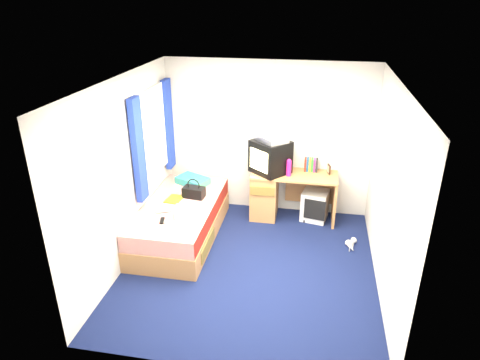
% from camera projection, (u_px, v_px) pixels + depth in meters
% --- Properties ---
extents(ground, '(3.40, 3.40, 0.00)m').
position_uv_depth(ground, '(250.00, 266.00, 5.60)').
color(ground, '#0C1438').
rests_on(ground, ground).
extents(room_shell, '(3.40, 3.40, 3.40)m').
position_uv_depth(room_shell, '(251.00, 164.00, 5.01)').
color(room_shell, white).
rests_on(room_shell, ground).
extents(bed, '(1.01, 2.00, 0.54)m').
position_uv_depth(bed, '(181.00, 220.00, 6.17)').
color(bed, tan).
rests_on(bed, ground).
extents(pillow, '(0.57, 0.48, 0.11)m').
position_uv_depth(pillow, '(193.00, 181.00, 6.66)').
color(pillow, '#1A5AAE').
rests_on(pillow, bed).
extents(desk, '(1.30, 0.55, 0.75)m').
position_uv_depth(desk, '(276.00, 193.00, 6.69)').
color(desk, tan).
rests_on(desk, ground).
extents(storage_cube, '(0.45, 0.45, 0.47)m').
position_uv_depth(storage_cube, '(315.00, 205.00, 6.68)').
color(storage_cube, silver).
rests_on(storage_cube, ground).
extents(crt_tv, '(0.69, 0.68, 0.50)m').
position_uv_depth(crt_tv, '(270.00, 157.00, 6.47)').
color(crt_tv, black).
rests_on(crt_tv, desk).
extents(vcr, '(0.56, 0.56, 0.09)m').
position_uv_depth(vcr, '(271.00, 138.00, 6.35)').
color(vcr, silver).
rests_on(vcr, crt_tv).
extents(book_row, '(0.20, 0.13, 0.20)m').
position_uv_depth(book_row, '(311.00, 165.00, 6.58)').
color(book_row, maroon).
rests_on(book_row, desk).
extents(picture_frame, '(0.05, 0.12, 0.14)m').
position_uv_depth(picture_frame, '(329.00, 169.00, 6.49)').
color(picture_frame, black).
rests_on(picture_frame, desk).
extents(pink_water_bottle, '(0.08, 0.08, 0.24)m').
position_uv_depth(pink_water_bottle, '(289.00, 168.00, 6.39)').
color(pink_water_bottle, '#DA1E83').
rests_on(pink_water_bottle, desk).
extents(aerosol_can, '(0.05, 0.05, 0.19)m').
position_uv_depth(aerosol_can, '(290.00, 166.00, 6.54)').
color(aerosol_can, silver).
rests_on(aerosol_can, desk).
extents(handbag, '(0.33, 0.22, 0.29)m').
position_uv_depth(handbag, '(194.00, 192.00, 6.22)').
color(handbag, black).
rests_on(handbag, bed).
extents(towel, '(0.39, 0.35, 0.11)m').
position_uv_depth(towel, '(188.00, 212.00, 5.72)').
color(towel, white).
rests_on(towel, bed).
extents(magazine, '(0.24, 0.30, 0.01)m').
position_uv_depth(magazine, '(174.00, 199.00, 6.17)').
color(magazine, '#F7F61B').
rests_on(magazine, bed).
extents(water_bottle, '(0.21, 0.15, 0.07)m').
position_uv_depth(water_bottle, '(163.00, 210.00, 5.81)').
color(water_bottle, white).
rests_on(water_bottle, bed).
extents(colour_swatch_fan, '(0.22, 0.08, 0.01)m').
position_uv_depth(colour_swatch_fan, '(171.00, 223.00, 5.54)').
color(colour_swatch_fan, yellow).
rests_on(colour_swatch_fan, bed).
extents(remote_control, '(0.09, 0.17, 0.02)m').
position_uv_depth(remote_control, '(162.00, 221.00, 5.59)').
color(remote_control, black).
rests_on(remote_control, bed).
extents(window_assembly, '(0.11, 1.42, 1.40)m').
position_uv_depth(window_assembly, '(153.00, 135.00, 6.08)').
color(window_assembly, silver).
rests_on(window_assembly, room_shell).
extents(white_heels, '(0.17, 0.32, 0.09)m').
position_uv_depth(white_heels, '(351.00, 245.00, 5.99)').
color(white_heels, beige).
rests_on(white_heels, ground).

